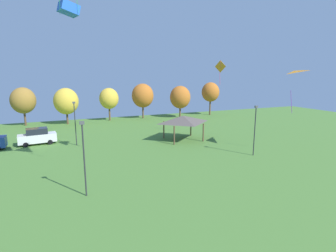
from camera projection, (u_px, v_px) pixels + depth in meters
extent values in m
cube|color=orange|center=(220.00, 66.00, 37.99)|extent=(0.92, 1.52, 1.75)
cylinder|color=#E54C93|center=(220.00, 66.00, 37.98)|extent=(0.15, 0.12, 1.59)
cylinder|color=#E54C93|center=(220.00, 79.00, 38.34)|extent=(0.27, 0.21, 1.76)
pyramid|color=orange|center=(285.00, 83.00, 30.53)|extent=(2.75, 3.22, 0.48)
cylinder|color=purple|center=(291.00, 102.00, 30.97)|extent=(0.42, 0.21, 2.70)
cube|color=blue|center=(69.00, 9.00, 21.54)|extent=(1.91, 1.80, 1.14)
cylinder|color=green|center=(59.00, 0.00, 21.75)|extent=(0.02, 0.02, 2.37)
cylinder|color=green|center=(76.00, 1.00, 22.26)|extent=(0.02, 0.02, 2.37)
cylinder|color=black|center=(0.00, 145.00, 34.47)|extent=(0.64, 0.23, 0.64)
cube|color=silver|center=(37.00, 138.00, 35.90)|extent=(4.96, 2.33, 1.14)
cube|color=#1E232D|center=(37.00, 131.00, 35.71)|extent=(2.80, 1.95, 0.80)
cylinder|color=black|center=(50.00, 142.00, 35.94)|extent=(0.66, 0.29, 0.64)
cylinder|color=black|center=(49.00, 139.00, 37.50)|extent=(0.66, 0.29, 0.64)
cylinder|color=black|center=(26.00, 145.00, 34.53)|extent=(0.66, 0.29, 0.64)
cylinder|color=black|center=(25.00, 142.00, 36.08)|extent=(0.66, 0.29, 0.64)
cylinder|color=brown|center=(174.00, 135.00, 35.70)|extent=(0.20, 0.20, 2.60)
cylinder|color=brown|center=(203.00, 132.00, 37.42)|extent=(0.20, 0.20, 2.60)
cylinder|color=brown|center=(164.00, 130.00, 39.16)|extent=(0.20, 0.20, 2.60)
cylinder|color=brown|center=(191.00, 128.00, 40.89)|extent=(0.20, 0.20, 2.60)
pyramid|color=#564C47|center=(183.00, 119.00, 37.94)|extent=(5.90, 4.95, 1.00)
cylinder|color=#2D2D33|center=(255.00, 132.00, 30.63)|extent=(0.12, 0.12, 5.70)
cube|color=#4C4C51|center=(256.00, 107.00, 30.06)|extent=(0.36, 0.20, 0.24)
cylinder|color=#2D2D33|center=(84.00, 161.00, 20.25)|extent=(0.12, 0.12, 5.76)
cube|color=#4C4C51|center=(82.00, 123.00, 19.67)|extent=(0.36, 0.20, 0.24)
cylinder|color=#2D2D33|center=(75.00, 125.00, 35.07)|extent=(0.12, 0.12, 5.69)
cube|color=#4C4C51|center=(74.00, 103.00, 34.49)|extent=(0.36, 0.20, 0.24)
cylinder|color=brown|center=(25.00, 117.00, 49.00)|extent=(0.36, 0.36, 3.05)
ellipsoid|color=olive|center=(23.00, 101.00, 48.38)|extent=(4.41, 4.41, 4.86)
cylinder|color=brown|center=(67.00, 117.00, 50.40)|extent=(0.36, 0.36, 2.72)
ellipsoid|color=gold|center=(66.00, 101.00, 49.80)|extent=(4.56, 4.56, 5.02)
cylinder|color=brown|center=(110.00, 113.00, 54.45)|extent=(0.36, 0.36, 3.11)
ellipsoid|color=gold|center=(109.00, 98.00, 53.86)|extent=(3.91, 3.91, 4.31)
cylinder|color=brown|center=(143.00, 111.00, 57.17)|extent=(0.36, 0.36, 3.19)
ellipsoid|color=#BC6623|center=(143.00, 96.00, 56.52)|extent=(4.69, 4.69, 5.16)
cylinder|color=brown|center=(180.00, 111.00, 58.16)|extent=(0.36, 0.36, 2.83)
ellipsoid|color=#BC6623|center=(180.00, 97.00, 57.56)|extent=(4.51, 4.51, 4.96)
cylinder|color=brown|center=(210.00, 107.00, 61.93)|extent=(0.36, 0.36, 3.84)
ellipsoid|color=#BC6623|center=(210.00, 92.00, 61.26)|extent=(4.11, 4.11, 4.52)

